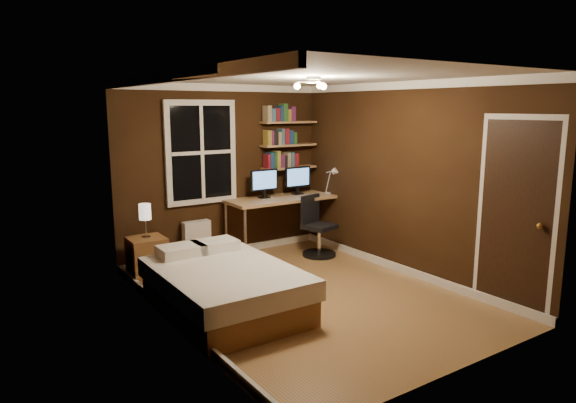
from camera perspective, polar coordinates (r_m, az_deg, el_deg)
floor at (r=6.10m, az=2.08°, el=-10.47°), size 4.20×4.20×0.00m
wall_back at (r=7.56m, az=-7.25°, el=3.31°), size 3.20×0.04×2.50m
wall_left at (r=5.02m, az=-12.78°, el=-0.47°), size 0.04×4.20×2.50m
wall_right at (r=6.83m, az=13.09°, el=2.36°), size 0.04×4.20×2.50m
ceiling at (r=5.71m, az=2.25°, el=13.67°), size 3.20×4.20×0.02m
window at (r=7.35m, az=-9.63°, el=5.39°), size 1.06×0.06×1.46m
door at (r=5.93m, az=23.90°, el=-1.68°), size 0.03×0.82×2.05m
door_knob at (r=5.75m, az=26.18°, el=-2.46°), size 0.06×0.06×0.06m
ceiling_fixture at (r=5.63m, az=2.86°, el=12.69°), size 0.44×0.44×0.18m
bookshelf_lower at (r=8.00m, az=0.08°, el=3.78°), size 0.92×0.22×0.03m
books_row_lower at (r=7.99m, az=0.08°, el=4.70°), size 0.54×0.16×0.23m
bookshelf_middle at (r=7.97m, az=0.08°, el=6.28°), size 0.92×0.22×0.03m
books_row_middle at (r=7.96m, az=0.08°, el=7.21°), size 0.48×0.16×0.23m
bookshelf_upper at (r=7.95m, az=0.08°, el=8.80°), size 0.92×0.22×0.03m
books_row_upper at (r=7.95m, az=0.08°, el=9.73°), size 0.42×0.16×0.23m
bed at (r=5.63m, az=-7.09°, el=-9.51°), size 1.32×1.83×0.62m
nightstand at (r=6.82m, az=-15.36°, el=-6.14°), size 0.45×0.45×0.55m
bedside_lamp at (r=6.70m, az=-15.57°, el=-2.09°), size 0.15×0.15×0.44m
radiator at (r=7.44m, az=-10.10°, el=-4.38°), size 0.39×0.14×0.59m
desk at (r=7.74m, az=-0.49°, el=0.07°), size 1.78×0.67×0.84m
monitor_left at (r=7.62m, az=-2.66°, el=1.98°), size 0.45×0.12×0.43m
monitor_right at (r=7.94m, az=1.08°, el=2.34°), size 0.45×0.12×0.43m
desk_lamp at (r=7.97m, az=4.84°, el=2.38°), size 0.14×0.32×0.44m
office_chair at (r=7.63m, az=3.25°, el=-3.59°), size 0.49×0.49×0.90m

